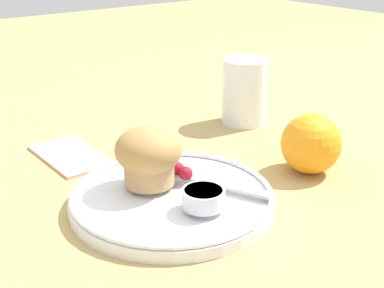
{
  "coord_description": "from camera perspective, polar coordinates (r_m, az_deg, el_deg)",
  "views": [
    {
      "loc": [
        0.45,
        -0.34,
        0.31
      ],
      "look_at": [
        -0.04,
        0.03,
        0.06
      ],
      "focal_mm": 50.0,
      "sensor_mm": 36.0,
      "label": 1
    }
  ],
  "objects": [
    {
      "name": "cream_ramekin",
      "position": [
        0.59,
        1.22,
        -5.68
      ],
      "size": [
        0.05,
        0.05,
        0.02
      ],
      "color": "silver",
      "rests_on": "plate"
    },
    {
      "name": "muffin",
      "position": [
        0.63,
        -4.65,
        -1.17
      ],
      "size": [
        0.08,
        0.08,
        0.07
      ],
      "color": "tan",
      "rests_on": "plate"
    },
    {
      "name": "plate",
      "position": [
        0.63,
        -2.14,
        -5.78
      ],
      "size": [
        0.24,
        0.24,
        0.02
      ],
      "color": "white",
      "rests_on": "ground_plane"
    },
    {
      "name": "juice_glass",
      "position": [
        0.89,
        5.66,
        5.59
      ],
      "size": [
        0.08,
        0.08,
        0.11
      ],
      "color": "silver",
      "rests_on": "ground_plane"
    },
    {
      "name": "folded_napkin",
      "position": [
        0.78,
        -12.82,
        -1.08
      ],
      "size": [
        0.14,
        0.07,
        0.01
      ],
      "color": "#D19E93",
      "rests_on": "ground_plane"
    },
    {
      "name": "berry_pair",
      "position": [
        0.65,
        -1.12,
        -2.9
      ],
      "size": [
        0.03,
        0.02,
        0.02
      ],
      "color": "maroon",
      "rests_on": "plate"
    },
    {
      "name": "ground_plane",
      "position": [
        0.64,
        -0.11,
        -6.34
      ],
      "size": [
        3.0,
        3.0,
        0.0
      ],
      "primitive_type": "plane",
      "color": "tan"
    },
    {
      "name": "butter_knife",
      "position": [
        0.65,
        1.66,
        -3.94
      ],
      "size": [
        0.15,
        0.08,
        0.0
      ],
      "rotation": [
        0.0,
        0.0,
        0.41
      ],
      "color": "#B7B7BC",
      "rests_on": "plate"
    },
    {
      "name": "orange_fruit",
      "position": [
        0.72,
        12.57,
        0.03
      ],
      "size": [
        0.08,
        0.08,
        0.08
      ],
      "color": "orange",
      "rests_on": "ground_plane"
    }
  ]
}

